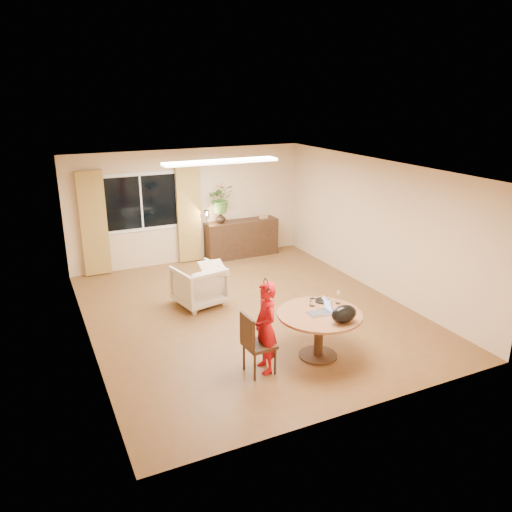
{
  "coord_description": "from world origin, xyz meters",
  "views": [
    {
      "loc": [
        -3.41,
        -7.53,
        3.83
      ],
      "look_at": [
        0.06,
        -0.2,
        1.13
      ],
      "focal_mm": 35.0,
      "sensor_mm": 36.0,
      "label": 1
    }
  ],
  "objects": [
    {
      "name": "laptop",
      "position": [
        0.27,
        -1.89,
        0.83
      ],
      "size": [
        0.36,
        0.24,
        0.23
      ],
      "primitive_type": null,
      "rotation": [
        0.0,
        0.0,
        -0.03
      ],
      "color": "#B7B7BC",
      "rests_on": "dining_table"
    },
    {
      "name": "ceiling_panel",
      "position": [
        0.0,
        1.2,
        2.57
      ],
      "size": [
        2.2,
        0.35,
        0.05
      ],
      "primitive_type": "cube",
      "color": "white",
      "rests_on": "ceiling"
    },
    {
      "name": "vase",
      "position": [
        0.66,
        3.01,
        1.01
      ],
      "size": [
        0.3,
        0.3,
        0.25
      ],
      "primitive_type": "imported",
      "rotation": [
        0.0,
        0.0,
        0.33
      ],
      "color": "black",
      "rests_on": "sideboard"
    },
    {
      "name": "armchair",
      "position": [
        -0.68,
        0.72,
        0.38
      ],
      "size": [
        0.97,
        0.99,
        0.76
      ],
      "primitive_type": "imported",
      "rotation": [
        0.0,
        0.0,
        3.35
      ],
      "color": "beige",
      "rests_on": "floor"
    },
    {
      "name": "desk_lamp",
      "position": [
        0.31,
        2.96,
        1.06
      ],
      "size": [
        0.18,
        0.18,
        0.36
      ],
      "primitive_type": null,
      "rotation": [
        0.0,
        0.0,
        -0.25
      ],
      "color": "black",
      "rests_on": "sideboard"
    },
    {
      "name": "floor",
      "position": [
        0.0,
        0.0,
        0.0
      ],
      "size": [
        6.5,
        6.5,
        0.0
      ],
      "primitive_type": "plane",
      "color": "brown",
      "rests_on": "ground"
    },
    {
      "name": "tumbler",
      "position": [
        0.33,
        -1.62,
        0.77
      ],
      "size": [
        0.09,
        0.09,
        0.12
      ],
      "primitive_type": null,
      "rotation": [
        0.0,
        0.0,
        -0.09
      ],
      "color": "white",
      "rests_on": "dining_table"
    },
    {
      "name": "sideboard",
      "position": [
        1.19,
        3.01,
        0.44
      ],
      "size": [
        1.77,
        0.43,
        0.88
      ],
      "primitive_type": "cube",
      "color": "black",
      "rests_on": "floor"
    },
    {
      "name": "handbag",
      "position": [
        0.43,
        -2.3,
        0.84
      ],
      "size": [
        0.43,
        0.3,
        0.26
      ],
      "primitive_type": null,
      "rotation": [
        0.0,
        0.0,
        -0.2
      ],
      "color": "black",
      "rests_on": "dining_table"
    },
    {
      "name": "bouquet",
      "position": [
        0.68,
        3.01,
        1.46
      ],
      "size": [
        0.69,
        0.63,
        0.66
      ],
      "primitive_type": "imported",
      "rotation": [
        0.0,
        0.0,
        -0.21
      ],
      "color": "#316E29",
      "rests_on": "vase"
    },
    {
      "name": "child",
      "position": [
        -0.59,
        -1.89,
        0.67
      ],
      "size": [
        0.52,
        0.36,
        1.34
      ],
      "primitive_type": "imported",
      "rotation": [
        0.0,
        0.0,
        -1.66
      ],
      "color": "red",
      "rests_on": "floor"
    },
    {
      "name": "curtain_left",
      "position": [
        -2.15,
        3.15,
        1.15
      ],
      "size": [
        0.55,
        0.08,
        2.25
      ],
      "primitive_type": "cube",
      "color": "olive",
      "rests_on": "wall_back"
    },
    {
      "name": "window",
      "position": [
        -1.1,
        3.23,
        1.5
      ],
      "size": [
        1.7,
        0.03,
        1.3
      ],
      "color": "white",
      "rests_on": "wall_back"
    },
    {
      "name": "wall_right",
      "position": [
        2.75,
        0.0,
        1.3
      ],
      "size": [
        0.0,
        6.5,
        6.5
      ],
      "primitive_type": "plane",
      "rotation": [
        1.57,
        0.0,
        -1.57
      ],
      "color": "#D8B48C",
      "rests_on": "floor"
    },
    {
      "name": "dining_table",
      "position": [
        0.3,
        -1.88,
        0.56
      ],
      "size": [
        1.25,
        1.25,
        0.71
      ],
      "color": "brown",
      "rests_on": "floor"
    },
    {
      "name": "ceiling",
      "position": [
        0.0,
        0.0,
        2.6
      ],
      "size": [
        6.5,
        6.5,
        0.0
      ],
      "primitive_type": "plane",
      "rotation": [
        3.14,
        0.0,
        0.0
      ],
      "color": "white",
      "rests_on": "wall_back"
    },
    {
      "name": "curtain_right",
      "position": [
        -0.05,
        3.15,
        1.15
      ],
      "size": [
        0.55,
        0.08,
        2.25
      ],
      "primitive_type": "cube",
      "color": "olive",
      "rests_on": "wall_back"
    },
    {
      "name": "throw",
      "position": [
        -0.43,
        0.63,
        0.78
      ],
      "size": [
        0.48,
        0.58,
        0.03
      ],
      "primitive_type": null,
      "rotation": [
        0.0,
        0.0,
        -0.06
      ],
      "color": "beige",
      "rests_on": "armchair"
    },
    {
      "name": "wall_back",
      "position": [
        0.0,
        3.25,
        1.3
      ],
      "size": [
        5.5,
        0.0,
        5.5
      ],
      "primitive_type": "plane",
      "rotation": [
        1.57,
        0.0,
        0.0
      ],
      "color": "#D8B48C",
      "rests_on": "floor"
    },
    {
      "name": "pot_lid",
      "position": [
        0.57,
        -1.54,
        0.73
      ],
      "size": [
        0.27,
        0.27,
        0.04
      ],
      "primitive_type": null,
      "rotation": [
        0.0,
        0.0,
        -0.11
      ],
      "color": "white",
      "rests_on": "dining_table"
    },
    {
      "name": "wine_glass",
      "position": [
        0.73,
        -1.71,
        0.82
      ],
      "size": [
        0.08,
        0.08,
        0.21
      ],
      "primitive_type": null,
      "rotation": [
        0.0,
        0.0,
        -0.03
      ],
      "color": "white",
      "rests_on": "dining_table"
    },
    {
      "name": "wall_left",
      "position": [
        -2.75,
        0.0,
        1.3
      ],
      "size": [
        0.0,
        6.5,
        6.5
      ],
      "primitive_type": "plane",
      "rotation": [
        1.57,
        0.0,
        1.57
      ],
      "color": "#D8B48C",
      "rests_on": "floor"
    },
    {
      "name": "dining_chair",
      "position": [
        -0.7,
        -1.91,
        0.46
      ],
      "size": [
        0.46,
        0.43,
        0.92
      ],
      "primitive_type": null,
      "rotation": [
        0.0,
        0.0,
        0.06
      ],
      "color": "black",
      "rests_on": "floor"
    },
    {
      "name": "book_stack",
      "position": [
        1.78,
        3.01,
        0.92
      ],
      "size": [
        0.22,
        0.19,
        0.08
      ],
      "primitive_type": null,
      "rotation": [
        0.0,
        0.0,
        0.3
      ],
      "color": "#95744C",
      "rests_on": "sideboard"
    }
  ]
}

